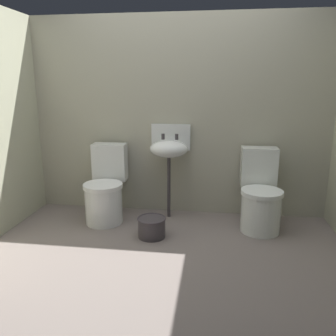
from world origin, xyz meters
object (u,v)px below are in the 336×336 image
Objects in this scene: sink at (169,148)px; bucket at (152,227)px; toilet_left at (106,190)px; toilet_right at (260,197)px.

sink is 0.86m from bucket.
toilet_left is 1.58m from toilet_right.
bucket is (-1.03, -0.36, -0.22)m from toilet_right.
toilet_left and toilet_right have the same top height.
toilet_left is 0.70m from bucket.
toilet_left is 1.00× the size of toilet_right.
sink is (-0.93, 0.19, 0.43)m from toilet_right.
sink reaches higher than toilet_right.
toilet_right is 0.79× the size of sink.
toilet_right is 1.05m from sink.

